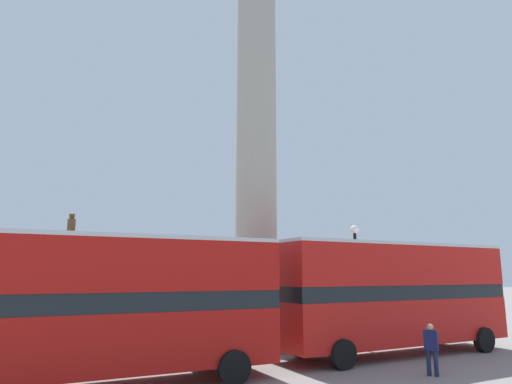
{
  "coord_description": "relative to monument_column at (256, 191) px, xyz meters",
  "views": [
    {
      "loc": [
        -10.12,
        -19.9,
        3.16
      ],
      "look_at": [
        0.0,
        0.0,
        7.2
      ],
      "focal_mm": 32.0,
      "sensor_mm": 36.0,
      "label": 1
    }
  ],
  "objects": [
    {
      "name": "pedestrian_near_lamp",
      "position": [
        1.73,
        -8.92,
        -6.39
      ],
      "size": [
        0.35,
        0.45,
        1.6
      ],
      "rotation": [
        0.0,
        0.0,
        5.2
      ],
      "color": "#192347",
      "rests_on": "ground_plane"
    },
    {
      "name": "ground_plane",
      "position": [
        0.0,
        0.0,
        -7.27
      ],
      "size": [
        200.0,
        200.0,
        0.0
      ],
      "primitive_type": "plane",
      "color": "gray"
    },
    {
      "name": "monument_column",
      "position": [
        0.0,
        0.0,
        0.0
      ],
      "size": [
        6.37,
        6.37,
        23.49
      ],
      "color": "#A39E8E",
      "rests_on": "ground_plane"
    },
    {
      "name": "street_lamp",
      "position": [
        3.08,
        -3.71,
        -4.48
      ],
      "size": [
        0.38,
        0.38,
        5.34
      ],
      "color": "black",
      "rests_on": "ground_plane"
    },
    {
      "name": "equestrian_statue",
      "position": [
        -8.21,
        2.59,
        -5.44
      ],
      "size": [
        3.52,
        3.27,
        5.97
      ],
      "rotation": [
        0.0,
        0.0,
        0.57
      ],
      "color": "#A39E8E",
      "rests_on": "ground_plane"
    },
    {
      "name": "bus_a",
      "position": [
        -7.98,
        -5.89,
        -4.9
      ],
      "size": [
        10.34,
        2.95,
        4.28
      ],
      "rotation": [
        0.0,
        0.0,
        -0.01
      ],
      "color": "#B7140F",
      "rests_on": "ground_plane"
    },
    {
      "name": "bus_b",
      "position": [
        3.48,
        -5.51,
        -4.83
      ],
      "size": [
        10.61,
        3.0,
        4.41
      ],
      "rotation": [
        0.0,
        0.0,
        0.02
      ],
      "color": "red",
      "rests_on": "ground_plane"
    }
  ]
}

